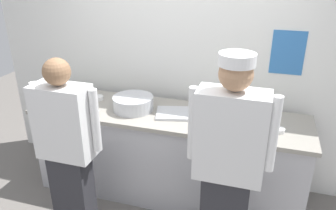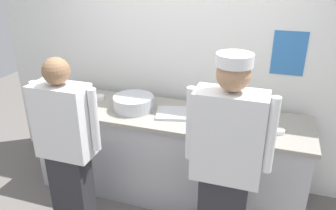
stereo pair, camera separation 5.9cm
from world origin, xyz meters
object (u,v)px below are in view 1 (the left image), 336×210
Objects in this scene: chef_near_left at (67,147)px; ramekin_red_sauce at (82,93)px; chefs_knife at (227,124)px; squeeze_bottle_primary at (74,91)px; sheet_tray at (182,113)px; ramekin_yellow_sauce at (279,130)px; squeeze_bottle_secondary at (253,121)px; deli_cup at (259,123)px; squeeze_bottle_spare at (234,104)px; mixing_bowl_steel at (133,103)px; ramekin_orange_sauce at (260,118)px; plate_stack_rear at (232,123)px; ramekin_green_sauce at (98,98)px; chef_center at (228,163)px; plate_stack_front at (71,102)px.

chef_near_left reaches higher than ramekin_red_sauce.
chef_near_left is at bearing -151.82° from chefs_knife.
squeeze_bottle_primary reaches higher than ramekin_red_sauce.
ramekin_yellow_sauce reaches higher than sheet_tray.
squeeze_bottle_secondary reaches higher than deli_cup.
ramekin_yellow_sauce is (0.43, -0.30, -0.07)m from squeeze_bottle_spare.
chef_near_left reaches higher than sheet_tray.
chef_near_left is 1.66m from deli_cup.
mixing_bowl_steel is at bearing 179.01° from deli_cup.
ramekin_orange_sauce is at bearing 29.35° from chef_near_left.
plate_stack_rear reaches higher than ramekin_red_sauce.
squeeze_bottle_secondary is at bearing -8.89° from ramekin_green_sauce.
plate_stack_rear is 1.69m from squeeze_bottle_primary.
mixing_bowl_steel is (0.30, 0.73, 0.14)m from chef_near_left.
squeeze_bottle_spare reaches higher than ramekin_orange_sauce.
chef_center is at bearing -85.74° from plate_stack_rear.
plate_stack_rear is at bearing -10.50° from sheet_tray.
squeeze_bottle_spare reaches higher than sheet_tray.
chef_near_left is 17.61× the size of ramekin_yellow_sauce.
squeeze_bottle_spare is (0.46, 0.20, 0.08)m from sheet_tray.
plate_stack_rear is 0.20m from squeeze_bottle_secondary.
squeeze_bottle_primary is at bearing 175.61° from plate_stack_rear.
plate_stack_rear is 0.40× the size of sheet_tray.
ramekin_green_sauce is at bearing 173.80° from ramekin_yellow_sauce.
ramekin_green_sauce is (0.25, 0.06, -0.07)m from squeeze_bottle_primary.
ramekin_yellow_sauce is at bearing 12.98° from squeeze_bottle_secondary.
chef_center is 8.88× the size of plate_stack_rear.
chefs_knife is at bearing 98.43° from chef_center.
chef_near_left is 4.07× the size of mixing_bowl_steel.
plate_stack_rear is 0.72× the size of chefs_knife.
mixing_bowl_steel is at bearing 173.84° from squeeze_bottle_secondary.
ramekin_orange_sauce is (0.72, 0.10, 0.01)m from sheet_tray.
ramekin_green_sauce is at bearing 150.85° from chef_center.
squeeze_bottle_spare is (1.25, 0.95, 0.16)m from chef_near_left.
chef_center is 1.95m from ramekin_red_sauce.
chef_near_left is 1.02m from ramekin_red_sauce.
squeeze_bottle_primary is 0.27m from ramekin_green_sauce.
plate_stack_rear is 1.04× the size of squeeze_bottle_spare.
chef_center is at bearing -102.58° from squeeze_bottle_secondary.
chef_near_left reaches higher than ramekin_green_sauce.
plate_stack_rear is 0.23m from deli_cup.
plate_stack_rear is 0.98m from mixing_bowl_steel.
ramekin_green_sauce is at bearing 174.91° from deli_cup.
mixing_bowl_steel reaches higher than plate_stack_front.
deli_cup reaches higher than ramekin_red_sauce.
mixing_bowl_steel is (-1.03, 0.70, 0.06)m from chef_center.
chef_near_left is at bearing -157.49° from squeeze_bottle_secondary.
chef_near_left is 1.44m from plate_stack_rear.
chef_near_left is 1.40m from chefs_knife.
ramekin_orange_sauce reaches higher than ramekin_yellow_sauce.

